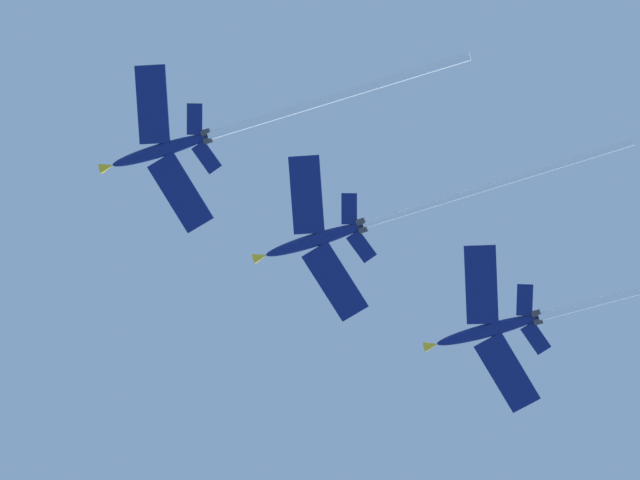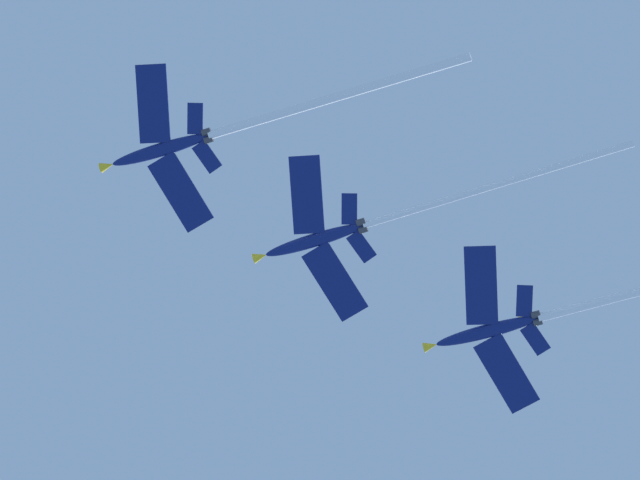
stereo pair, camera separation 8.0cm
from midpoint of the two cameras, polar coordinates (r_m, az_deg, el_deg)
jet_lead at (r=153.86m, az=-3.79°, el=4.75°), size 37.90×28.58×7.98m
jet_second at (r=153.76m, az=1.98°, el=0.67°), size 37.78×29.24×8.00m
jet_third at (r=153.60m, az=9.80°, el=-3.13°), size 35.31×26.95×7.92m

